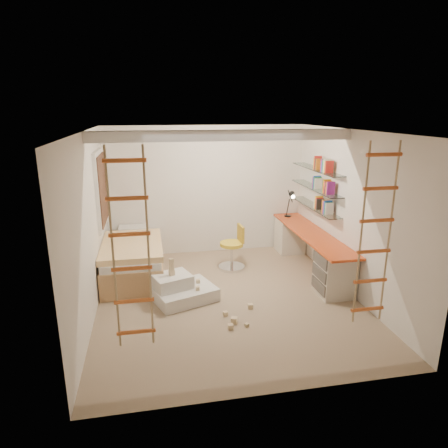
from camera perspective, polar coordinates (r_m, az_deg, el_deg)
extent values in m
plane|color=#958360|center=(6.45, 0.51, -10.61)|extent=(4.50, 4.50, 0.00)
cube|color=white|center=(6.06, 0.00, 12.54)|extent=(4.00, 0.18, 0.16)
cube|color=white|center=(7.32, -17.23, 4.77)|extent=(0.06, 1.15, 1.35)
cube|color=#4C2D1E|center=(7.31, -16.92, 4.79)|extent=(0.02, 1.00, 1.20)
cylinder|color=white|center=(6.66, 16.17, -8.90)|extent=(0.25, 0.25, 0.31)
cube|color=#D14618|center=(7.40, 12.41, -1.31)|extent=(0.55, 2.80, 0.04)
cube|color=beige|center=(8.49, 9.38, -1.55)|extent=(0.52, 0.55, 0.71)
cube|color=beige|center=(6.68, 15.55, -6.90)|extent=(0.52, 0.55, 0.71)
cube|color=#4C4742|center=(6.47, 13.57, -5.06)|extent=(0.02, 0.50, 0.18)
cube|color=#4C4742|center=(6.55, 13.44, -6.86)|extent=(0.02, 0.50, 0.18)
cube|color=#4C4742|center=(6.64, 13.32, -8.61)|extent=(0.02, 0.50, 0.18)
cube|color=white|center=(7.62, 12.76, 2.44)|extent=(0.25, 1.80, 0.01)
cube|color=white|center=(7.54, 12.93, 5.02)|extent=(0.25, 1.80, 0.01)
cube|color=white|center=(7.49, 13.09, 7.65)|extent=(0.25, 1.80, 0.01)
cube|color=#AD7F51|center=(7.38, -12.80, -5.54)|extent=(1.00, 2.00, 0.45)
cube|color=white|center=(7.29, -12.94, -3.45)|extent=(0.95, 1.95, 0.12)
cube|color=#FBA935|center=(7.11, -13.03, -3.01)|extent=(1.02, 1.60, 0.10)
cube|color=white|center=(8.01, -12.83, -0.75)|extent=(0.55, 0.35, 0.12)
cylinder|color=black|center=(8.40, 9.07, 1.16)|extent=(0.14, 0.14, 0.02)
cylinder|color=black|center=(8.35, 9.13, 2.42)|extent=(0.02, 0.15, 0.36)
cylinder|color=black|center=(8.21, 9.44, 3.95)|extent=(0.02, 0.27, 0.20)
cone|color=black|center=(8.09, 9.75, 4.12)|extent=(0.12, 0.14, 0.15)
cylinder|color=#FFEABF|center=(8.06, 9.84, 3.85)|extent=(0.08, 0.04, 0.08)
cylinder|color=gold|center=(7.41, 1.09, -2.88)|extent=(0.47, 0.47, 0.06)
cube|color=#B38E22|center=(7.40, 2.40, -1.33)|extent=(0.07, 0.33, 0.31)
cylinder|color=silver|center=(7.49, 1.08, -4.45)|extent=(0.06, 0.06, 0.43)
cylinder|color=silver|center=(7.58, 1.07, -6.17)|extent=(0.53, 0.53, 0.05)
cube|color=silver|center=(6.42, -5.73, -9.80)|extent=(1.10, 0.98, 0.20)
cube|color=silver|center=(6.36, -7.43, -8.07)|extent=(0.68, 0.62, 0.20)
cube|color=#CCB284|center=(6.31, -7.48, -6.90)|extent=(0.10, 0.10, 0.08)
cube|color=#CCB284|center=(6.28, -7.50, -6.27)|extent=(0.09, 0.09, 0.07)
cube|color=#CCB284|center=(6.24, -7.54, -5.46)|extent=(0.08, 0.08, 0.12)
cube|color=#CCB284|center=(6.25, -3.79, -9.16)|extent=(0.06, 0.06, 0.06)
cube|color=#CCB284|center=(6.49, -3.73, -8.15)|extent=(0.06, 0.06, 0.06)
cube|color=#CCB284|center=(6.19, -7.85, -9.54)|extent=(0.06, 0.06, 0.06)
cube|color=#CCB284|center=(5.69, 3.26, -14.13)|extent=(0.07, 0.07, 0.07)
cube|color=#CCB284|center=(5.63, 0.95, -14.45)|extent=(0.07, 0.07, 0.07)
cube|color=#CCB284|center=(5.77, 1.45, -13.64)|extent=(0.07, 0.07, 0.07)
cube|color=#CCB284|center=(6.15, 3.78, -11.67)|extent=(0.07, 0.07, 0.07)
cube|color=#CCB284|center=(5.95, 0.20, -12.64)|extent=(0.07, 0.07, 0.07)
cube|color=white|center=(7.59, 12.82, 3.29)|extent=(0.14, 0.64, 0.22)
cube|color=#1E722D|center=(7.52, 12.98, 5.89)|extent=(0.14, 0.64, 0.22)
cube|color=#194CA5|center=(7.47, 13.15, 8.53)|extent=(0.14, 0.70, 0.22)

